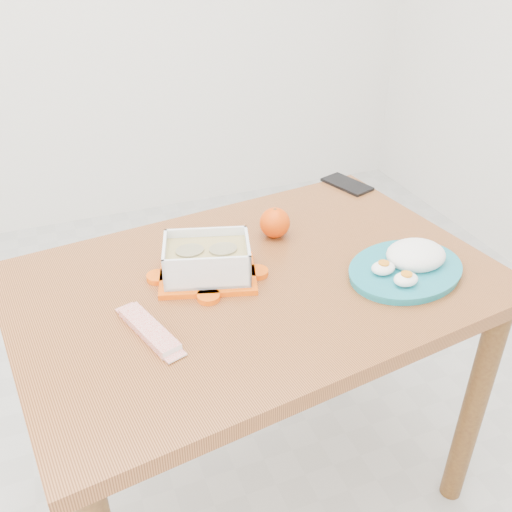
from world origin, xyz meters
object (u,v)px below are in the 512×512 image
object	(u,v)px
food_container	(207,260)
orange_fruit	(275,223)
dining_table	(256,315)
rice_plate	(409,263)
smartphone	(347,184)

from	to	relation	value
food_container	orange_fruit	bearing A→B (deg)	44.94
dining_table	orange_fruit	world-z (taller)	orange_fruit
rice_plate	dining_table	bearing A→B (deg)	146.68
smartphone	orange_fruit	bearing A→B (deg)	-166.50
dining_table	food_container	distance (m)	0.19
dining_table	smartphone	size ratio (longest dim) A/B	7.73
rice_plate	smartphone	size ratio (longest dim) A/B	2.33
dining_table	orange_fruit	xyz separation A→B (m)	(0.12, 0.16, 0.15)
dining_table	rice_plate	world-z (taller)	rice_plate
dining_table	food_container	xyz separation A→B (m)	(-0.10, 0.04, 0.16)
orange_fruit	smartphone	bearing A→B (deg)	31.96
food_container	smartphone	distance (m)	0.64
food_container	orange_fruit	world-z (taller)	food_container
dining_table	food_container	world-z (taller)	food_container
orange_fruit	rice_plate	xyz separation A→B (m)	(0.23, -0.27, -0.01)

